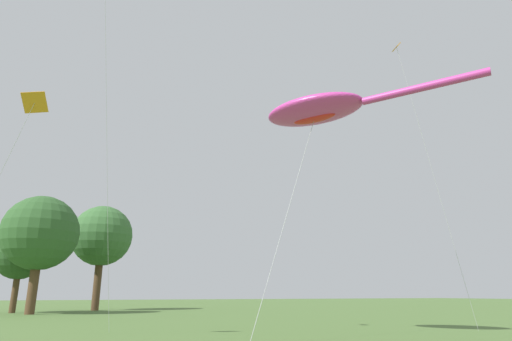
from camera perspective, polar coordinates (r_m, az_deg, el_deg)
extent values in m
ellipsoid|color=#CC3899|center=(23.10, 7.73, 7.93)|extent=(5.52, 6.14, 1.03)
cylinder|color=#CC3899|center=(21.60, 21.28, 10.28)|extent=(3.46, 4.89, 0.37)
ellipsoid|color=red|center=(22.91, 7.77, 6.87)|extent=(1.92, 2.36, 0.37)
cylinder|color=#B2B2B7|center=(19.61, 4.12, -5.95)|extent=(4.41, 1.68, 10.79)
cube|color=orange|center=(29.07, 18.21, 15.37)|extent=(0.42, 0.60, 0.53)
cylinder|color=#B2B2B7|center=(27.09, 22.73, -1.12)|extent=(3.71, 0.10, 16.73)
cube|color=orange|center=(22.56, -27.40, 8.06)|extent=(1.22, 0.85, 0.93)
cylinder|color=#B2B2B7|center=(23.67, -19.25, 2.29)|extent=(2.28, 4.34, 18.09)
cylinder|color=#513823|center=(49.00, -27.61, -13.73)|extent=(0.90, 0.90, 4.93)
sphere|color=#2D5628|center=(49.37, -26.78, -7.41)|extent=(7.53, 7.53, 7.53)
cylinder|color=#513823|center=(53.49, -29.49, -14.08)|extent=(0.64, 0.64, 3.92)
sphere|color=#284C23|center=(53.64, -28.88, -9.74)|extent=(5.34, 5.34, 5.34)
cylinder|color=#513823|center=(57.52, -20.42, -14.07)|extent=(0.90, 0.90, 6.00)
sphere|color=#386633|center=(57.94, -19.84, -8.17)|extent=(7.48, 7.48, 7.48)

